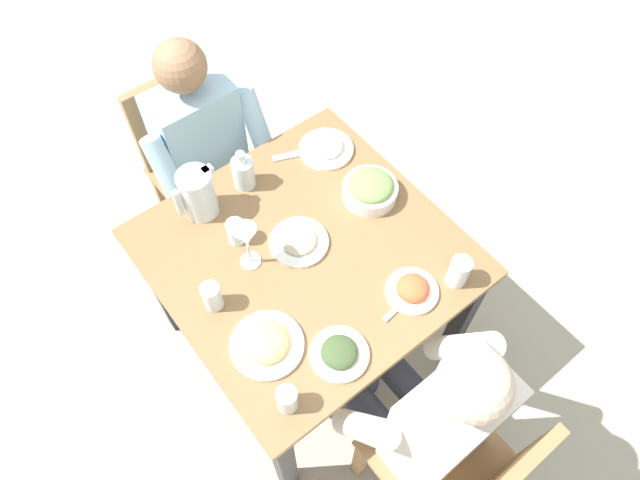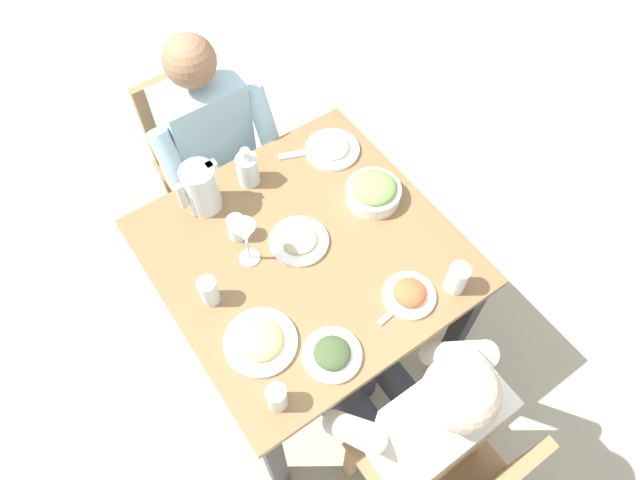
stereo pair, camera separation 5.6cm
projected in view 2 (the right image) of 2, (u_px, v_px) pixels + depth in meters
name	position (u px, v px, depth m)	size (l,w,h in m)	color
ground_plane	(309.00, 337.00, 2.56)	(8.00, 8.00, 0.00)	#B7AD99
dining_table	(306.00, 267.00, 2.02)	(0.96, 0.96, 0.75)	olive
chair_near	(202.00, 152.00, 2.51)	(0.40, 0.40, 0.86)	#997047
chair_far	(447.00, 479.00, 1.78)	(0.40, 0.40, 0.86)	#997047
diner_near	(220.00, 159.00, 2.30)	(0.48, 0.53, 1.16)	#9EC6E0
diner_far	(412.00, 412.00, 1.75)	(0.48, 0.53, 1.16)	silver
water_pitcher	(201.00, 188.00, 1.95)	(0.16, 0.12, 0.19)	silver
salad_bowl	(373.00, 191.00, 2.01)	(0.20, 0.20, 0.09)	white
plate_dolmas	(332.00, 354.00, 1.71)	(0.18, 0.18, 0.05)	white
plate_beans	(300.00, 240.00, 1.93)	(0.20, 0.20, 0.04)	white
plate_rice_curry	(410.00, 294.00, 1.81)	(0.17, 0.17, 0.06)	white
plate_yoghurt	(332.00, 147.00, 2.15)	(0.21, 0.21, 0.05)	white
plate_fries	(260.00, 341.00, 1.73)	(0.23, 0.23, 0.05)	white
water_glass_far_left	(237.00, 228.00, 1.92)	(0.06, 0.06, 0.09)	silver
water_glass_by_pitcher	(457.00, 278.00, 1.80)	(0.07, 0.07, 0.11)	silver
water_glass_near_right	(277.00, 397.00, 1.61)	(0.06, 0.06, 0.10)	silver
water_glass_near_left	(209.00, 291.00, 1.78)	(0.06, 0.06, 0.11)	silver
wine_glass	(245.00, 235.00, 1.79)	(0.08, 0.08, 0.20)	silver
oil_carafe	(247.00, 171.00, 2.04)	(0.08, 0.08, 0.16)	silver
fork_near	(301.00, 154.00, 2.15)	(0.17, 0.03, 0.01)	silver
knife_near	(400.00, 306.00, 1.81)	(0.18, 0.02, 0.01)	silver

